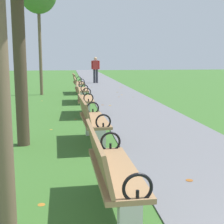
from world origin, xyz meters
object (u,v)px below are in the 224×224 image
at_px(park_bench_6, 78,83).
at_px(pedestrian_walking, 96,68).
at_px(park_bench_3, 92,120).
at_px(park_bench_5, 80,89).
at_px(park_bench_4, 84,98).
at_px(park_bench_2, 111,170).

bearing_deg(park_bench_6, pedestrian_walking, 77.01).
bearing_deg(park_bench_3, park_bench_5, 90.00).
relative_size(park_bench_3, park_bench_4, 1.00).
distance_m(park_bench_3, park_bench_6, 8.90).
relative_size(park_bench_2, park_bench_6, 0.99).
height_order(park_bench_3, park_bench_4, same).
height_order(park_bench_3, park_bench_6, same).
height_order(park_bench_6, pedestrian_walking, pedestrian_walking).
xyz_separation_m(park_bench_2, pedestrian_walking, (1.29, 17.35, 0.44)).
relative_size(park_bench_4, park_bench_5, 1.00).
xyz_separation_m(park_bench_3, park_bench_4, (-0.00, 3.22, 0.00)).
bearing_deg(park_bench_3, park_bench_4, 90.00).
distance_m(park_bench_6, pedestrian_walking, 5.77).
relative_size(park_bench_2, park_bench_4, 1.00).
bearing_deg(park_bench_2, park_bench_3, 90.00).
bearing_deg(park_bench_2, park_bench_6, 90.00).
xyz_separation_m(park_bench_3, park_bench_6, (0.00, 8.90, 0.00)).
relative_size(park_bench_3, park_bench_6, 1.00).
xyz_separation_m(park_bench_6, pedestrian_walking, (1.29, 5.61, 0.44)).
height_order(park_bench_2, park_bench_6, same).
xyz_separation_m(park_bench_2, park_bench_6, (0.00, 11.74, 0.00)).
bearing_deg(pedestrian_walking, park_bench_4, -96.53).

